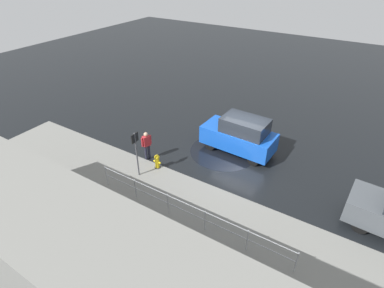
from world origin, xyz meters
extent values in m
plane|color=black|center=(0.00, 0.00, 0.00)|extent=(60.00, 60.00, 0.00)
cube|color=slate|center=(0.00, 4.20, 0.02)|extent=(24.00, 3.20, 0.04)
cube|color=blue|center=(0.27, -0.76, 0.79)|extent=(3.97, 1.87, 0.99)
cube|color=#1E232B|center=(-0.04, -0.74, 1.67)|extent=(2.40, 1.60, 0.77)
cylinder|color=black|center=(1.59, -0.10, 0.30)|extent=(0.61, 0.25, 0.60)
cylinder|color=black|center=(1.53, -1.53, 0.30)|extent=(0.61, 0.25, 0.60)
cylinder|color=black|center=(-0.98, 0.01, 0.30)|extent=(0.61, 0.25, 0.60)
cylinder|color=black|center=(-1.05, -1.41, 0.30)|extent=(0.61, 0.25, 0.60)
cylinder|color=black|center=(-6.16, 1.94, 0.30)|extent=(0.61, 0.26, 0.60)
cylinder|color=black|center=(-6.25, 0.47, 0.30)|extent=(0.61, 0.26, 0.60)
cylinder|color=gold|center=(3.02, 2.83, 0.31)|extent=(0.22, 0.22, 0.62)
sphere|color=gold|center=(3.02, 2.83, 0.67)|extent=(0.26, 0.26, 0.26)
cylinder|color=gold|center=(2.86, 2.83, 0.38)|extent=(0.10, 0.09, 0.09)
cylinder|color=gold|center=(3.18, 2.83, 0.38)|extent=(0.10, 0.09, 0.09)
cylinder|color=#2D2D2D|center=(3.02, 2.83, 0.03)|extent=(0.31, 0.31, 0.06)
cube|color=#B2262D|center=(3.93, 2.46, 1.12)|extent=(0.36, 0.42, 0.55)
sphere|color=tan|center=(3.93, 2.46, 1.51)|extent=(0.22, 0.22, 0.22)
cylinder|color=#1E1E2D|center=(3.90, 2.37, 0.42)|extent=(0.13, 0.13, 0.85)
cylinder|color=#1E1E2D|center=(3.97, 2.54, 0.42)|extent=(0.13, 0.13, 0.85)
cylinder|color=#B2262D|center=(3.84, 2.24, 1.12)|extent=(0.09, 0.09, 0.50)
cylinder|color=#B2262D|center=(4.02, 2.68, 1.12)|extent=(0.09, 0.09, 0.50)
cylinder|color=#B7BABF|center=(-4.51, 5.07, 0.53)|extent=(0.04, 0.04, 1.05)
cylinder|color=#B7BABF|center=(-2.76, 5.07, 0.53)|extent=(0.04, 0.04, 1.05)
cylinder|color=#B7BABF|center=(-1.02, 5.07, 0.53)|extent=(0.04, 0.04, 1.05)
cylinder|color=#B7BABF|center=(0.73, 5.07, 0.53)|extent=(0.04, 0.04, 1.05)
cylinder|color=#B7BABF|center=(2.47, 5.07, 0.53)|extent=(0.04, 0.04, 1.05)
cylinder|color=#B7BABF|center=(4.22, 5.07, 0.53)|extent=(0.04, 0.04, 1.05)
cylinder|color=#B7BABF|center=(-0.15, 5.07, 1.00)|extent=(8.73, 0.04, 0.04)
cylinder|color=#B7BABF|center=(-0.15, 5.07, 0.58)|extent=(8.73, 0.04, 0.04)
cylinder|color=#4C4C51|center=(3.43, 3.77, 1.20)|extent=(0.07, 0.07, 2.40)
cube|color=black|center=(3.43, 3.77, 2.15)|extent=(0.04, 0.44, 0.44)
cylinder|color=black|center=(0.86, -0.29, 0.00)|extent=(3.67, 3.67, 0.01)
cube|color=slate|center=(1.29, 9.90, 2.29)|extent=(13.91, 2.40, 4.57)
camera|label=1|loc=(-4.85, 12.18, 9.23)|focal=28.00mm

